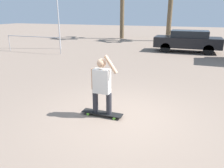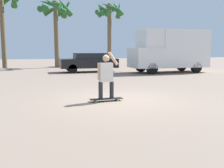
% 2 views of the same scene
% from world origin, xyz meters
% --- Properties ---
extents(ground_plane, '(80.00, 80.00, 0.00)m').
position_xyz_m(ground_plane, '(0.00, 0.00, 0.00)').
color(ground_plane, gray).
extents(skateboard, '(1.09, 0.25, 0.09)m').
position_xyz_m(skateboard, '(-0.48, -0.09, 0.07)').
color(skateboard, black).
rests_on(skateboard, ground_plane).
extents(person_skateboarder, '(0.70, 0.22, 1.53)m').
position_xyz_m(person_skateboarder, '(-0.48, -0.09, 0.89)').
color(person_skateboarder, '#28282D').
rests_on(person_skateboarder, skateboard).
extents(camper_van, '(5.75, 2.22, 3.13)m').
position_xyz_m(camper_van, '(6.98, 8.79, 1.69)').
color(camper_van, black).
rests_on(camper_van, ground_plane).
extents(parked_car_black, '(4.30, 1.74, 1.44)m').
position_xyz_m(parked_car_black, '(1.24, 10.92, 0.77)').
color(parked_car_black, black).
rests_on(parked_car_black, ground_plane).
extents(palm_tree_near_van, '(3.24, 3.31, 6.84)m').
position_xyz_m(palm_tree_near_van, '(5.22, 18.97, 5.53)').
color(palm_tree_near_van, brown).
rests_on(palm_tree_near_van, ground_plane).
extents(palm_tree_center_background, '(3.43, 3.36, 6.43)m').
position_xyz_m(palm_tree_center_background, '(-0.68, 16.66, 5.27)').
color(palm_tree_center_background, brown).
rests_on(palm_tree_center_background, ground_plane).
extents(palm_tree_far_left, '(3.48, 3.59, 7.19)m').
position_xyz_m(palm_tree_far_left, '(-5.42, 17.15, 5.93)').
color(palm_tree_far_left, brown).
rests_on(palm_tree_far_left, ground_plane).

